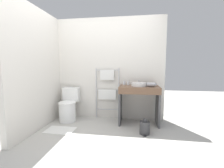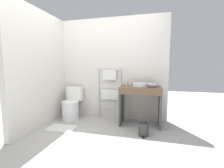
% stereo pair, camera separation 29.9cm
% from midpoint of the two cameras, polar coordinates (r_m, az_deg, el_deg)
% --- Properties ---
extents(ground_plane, '(12.00, 12.00, 0.00)m').
position_cam_midpoint_polar(ground_plane, '(2.61, -10.96, -22.13)').
color(ground_plane, '#B2AFA8').
extents(wall_back, '(2.66, 0.12, 2.38)m').
position_cam_midpoint_polar(wall_back, '(3.64, -4.01, 5.68)').
color(wall_back, silver).
rests_on(wall_back, ground_plane).
extents(wall_side, '(0.12, 2.00, 2.38)m').
position_cam_midpoint_polar(wall_side, '(3.49, -27.70, 4.91)').
color(wall_side, silver).
rests_on(wall_side, ground_plane).
extents(toilet, '(0.39, 0.52, 0.77)m').
position_cam_midpoint_polar(toilet, '(3.70, -18.55, -8.39)').
color(toilet, white).
rests_on(toilet, ground_plane).
extents(towel_radiator, '(0.57, 0.06, 1.22)m').
position_cam_midpoint_polar(towel_radiator, '(3.56, -4.23, -1.37)').
color(towel_radiator, silver).
rests_on(towel_radiator, ground_plane).
extents(vanity_counter, '(0.85, 0.56, 0.84)m').
position_cam_midpoint_polar(vanity_counter, '(3.28, 7.65, -5.68)').
color(vanity_counter, brown).
rests_on(vanity_counter, ground_plane).
extents(sink_basin, '(0.33, 0.33, 0.07)m').
position_cam_midpoint_polar(sink_basin, '(3.24, 7.70, -0.12)').
color(sink_basin, white).
rests_on(sink_basin, vanity_counter).
extents(faucet, '(0.02, 0.10, 0.12)m').
position_cam_midpoint_polar(faucet, '(3.41, 7.76, 0.85)').
color(faucet, silver).
rests_on(faucet, vanity_counter).
extents(cup_near_wall, '(0.06, 0.06, 0.09)m').
position_cam_midpoint_polar(cup_near_wall, '(3.44, 2.24, 0.43)').
color(cup_near_wall, white).
rests_on(cup_near_wall, vanity_counter).
extents(cup_near_edge, '(0.06, 0.06, 0.09)m').
position_cam_midpoint_polar(cup_near_edge, '(3.41, 3.73, 0.35)').
color(cup_near_edge, white).
rests_on(cup_near_edge, vanity_counter).
extents(hair_dryer, '(0.22, 0.18, 0.09)m').
position_cam_midpoint_polar(hair_dryer, '(3.19, 12.20, -0.23)').
color(hair_dryer, '#B7B7BC').
rests_on(hair_dryer, vanity_counter).
extents(trash_bin, '(0.19, 0.22, 0.30)m').
position_cam_midpoint_polar(trash_bin, '(2.93, 9.41, -16.03)').
color(trash_bin, '#333335').
rests_on(trash_bin, ground_plane).
extents(bath_mat, '(0.56, 0.36, 0.01)m').
position_cam_midpoint_polar(bath_mat, '(3.29, -21.73, -16.08)').
color(bath_mat, silver).
rests_on(bath_mat, ground_plane).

